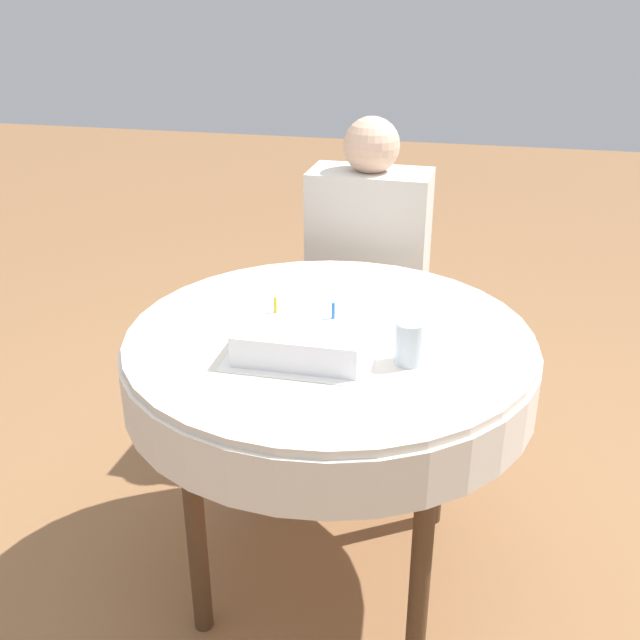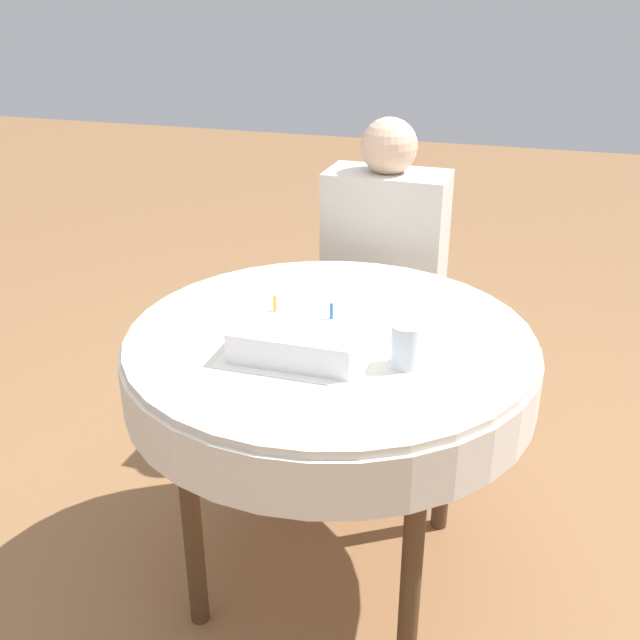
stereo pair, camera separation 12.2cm
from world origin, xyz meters
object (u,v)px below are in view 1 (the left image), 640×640
Objects in this scene: person at (367,260)px; birthday_cake at (307,331)px; drinking_glass at (410,342)px; chair at (371,302)px.

person is 0.81m from birthday_cake.
person is 0.87m from drinking_glass.
chair is at bearing 88.61° from birthday_cake.
birthday_cake reaches higher than drinking_glass.
person is 11.35× the size of drinking_glass.
person is (-0.00, -0.09, 0.19)m from chair.
drinking_glass is at bearing -72.69° from person.
birthday_cake is (-0.02, -0.80, 0.11)m from person.
chair is 0.95m from birthday_cake.
person is 3.99× the size of birthday_cake.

